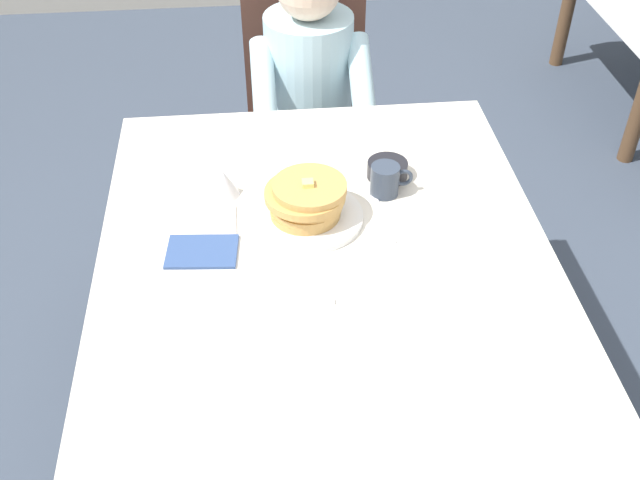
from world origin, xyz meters
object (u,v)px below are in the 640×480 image
object	(u,v)px
chair_diner	(307,100)
knife_right_of_plate	(383,218)
breakfast_stack	(307,199)
cup_coffee	(386,180)
dining_table_main	(329,300)
fork_left_of_plate	(233,228)
spoon_near_edge	(302,301)
plate_breakfast	(308,216)
bowl_butter	(387,170)
syrup_pitcher	(224,183)
diner_person	(310,88)

from	to	relation	value
chair_diner	knife_right_of_plate	world-z (taller)	chair_diner
breakfast_stack	cup_coffee	xyz separation A→B (m)	(0.22, 0.09, -0.02)
dining_table_main	breakfast_stack	world-z (taller)	breakfast_stack
fork_left_of_plate	spoon_near_edge	bearing A→B (deg)	-151.57
cup_coffee	fork_left_of_plate	world-z (taller)	cup_coffee
plate_breakfast	fork_left_of_plate	size ratio (longest dim) A/B	1.56
cup_coffee	bowl_butter	xyz separation A→B (m)	(0.02, 0.07, -0.02)
bowl_butter	spoon_near_edge	xyz separation A→B (m)	(-0.27, -0.46, -0.02)
dining_table_main	bowl_butter	xyz separation A→B (m)	(0.20, 0.37, 0.11)
breakfast_stack	fork_left_of_plate	bearing A→B (deg)	-173.23
dining_table_main	cup_coffee	size ratio (longest dim) A/B	13.49
fork_left_of_plate	cup_coffee	bearing A→B (deg)	-74.96
plate_breakfast	cup_coffee	distance (m)	0.23
dining_table_main	breakfast_stack	xyz separation A→B (m)	(-0.03, 0.21, 0.15)
bowl_butter	knife_right_of_plate	xyz separation A→B (m)	(-0.04, -0.18, -0.02)
chair_diner	plate_breakfast	world-z (taller)	chair_diner
chair_diner	spoon_near_edge	size ratio (longest dim) A/B	6.20
syrup_pitcher	spoon_near_edge	distance (m)	0.46
dining_table_main	diner_person	world-z (taller)	diner_person
knife_right_of_plate	spoon_near_edge	world-z (taller)	same
bowl_butter	fork_left_of_plate	xyz separation A→B (m)	(-0.42, -0.18, -0.02)
diner_person	fork_left_of_plate	size ratio (longest dim) A/B	6.22
dining_table_main	fork_left_of_plate	bearing A→B (deg)	139.98
chair_diner	cup_coffee	size ratio (longest dim) A/B	8.23
breakfast_stack	syrup_pitcher	world-z (taller)	breakfast_stack
diner_person	syrup_pitcher	size ratio (longest dim) A/B	14.00
syrup_pitcher	dining_table_main	bearing A→B (deg)	-53.84
diner_person	cup_coffee	world-z (taller)	diner_person
cup_coffee	fork_left_of_plate	xyz separation A→B (m)	(-0.40, -0.11, -0.04)
diner_person	fork_left_of_plate	distance (m)	0.87
bowl_butter	knife_right_of_plate	distance (m)	0.19
bowl_butter	plate_breakfast	bearing A→B (deg)	-144.47
chair_diner	fork_left_of_plate	size ratio (longest dim) A/B	5.17
chair_diner	diner_person	xyz separation A→B (m)	(-0.00, -0.16, 0.14)
diner_person	knife_right_of_plate	world-z (taller)	diner_person
syrup_pitcher	knife_right_of_plate	xyz separation A→B (m)	(0.40, -0.15, -0.04)
syrup_pitcher	fork_left_of_plate	size ratio (longest dim) A/B	0.44
bowl_butter	syrup_pitcher	xyz separation A→B (m)	(-0.44, -0.04, 0.02)
plate_breakfast	fork_left_of_plate	distance (m)	0.19
chair_diner	plate_breakfast	size ratio (longest dim) A/B	3.32
diner_person	syrup_pitcher	xyz separation A→B (m)	(-0.29, -0.68, 0.11)
cup_coffee	bowl_butter	bearing A→B (deg)	76.31
cup_coffee	dining_table_main	bearing A→B (deg)	-121.36
chair_diner	syrup_pitcher	distance (m)	0.92
diner_person	bowl_butter	size ratio (longest dim) A/B	10.18
spoon_near_edge	cup_coffee	bearing A→B (deg)	65.55
plate_breakfast	spoon_near_edge	world-z (taller)	plate_breakfast
diner_person	breakfast_stack	xyz separation A→B (m)	(-0.08, -0.81, 0.13)
fork_left_of_plate	knife_right_of_plate	size ratio (longest dim) A/B	0.90
diner_person	dining_table_main	bearing A→B (deg)	87.57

